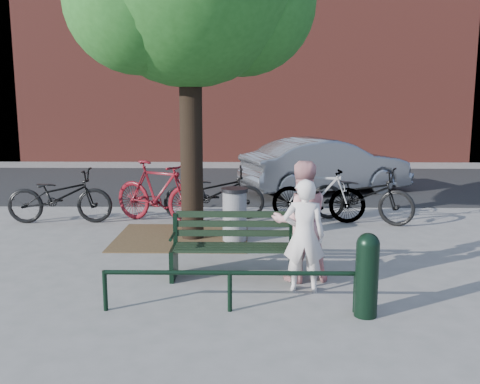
{
  "coord_description": "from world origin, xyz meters",
  "views": [
    {
      "loc": [
        0.22,
        -7.28,
        2.53
      ],
      "look_at": [
        0.09,
        1.0,
        1.07
      ],
      "focal_mm": 40.0,
      "sensor_mm": 36.0,
      "label": 1
    }
  ],
  "objects_px": {
    "person_left": "(304,236)",
    "bollard": "(367,272)",
    "bicycle_c": "(214,193)",
    "parked_car": "(326,166)",
    "litter_bin": "(235,215)",
    "park_bench": "(233,244)",
    "person_right": "(301,221)"
  },
  "relations": [
    {
      "from": "litter_bin",
      "to": "parked_car",
      "type": "height_order",
      "value": "parked_car"
    },
    {
      "from": "bicycle_c",
      "to": "parked_car",
      "type": "relative_size",
      "value": 0.47
    },
    {
      "from": "person_left",
      "to": "litter_bin",
      "type": "distance_m",
      "value": 2.68
    },
    {
      "from": "person_left",
      "to": "bollard",
      "type": "xyz_separation_m",
      "value": [
        0.65,
        -0.83,
        -0.21
      ]
    },
    {
      "from": "park_bench",
      "to": "bicycle_c",
      "type": "bearing_deg",
      "value": 97.79
    },
    {
      "from": "person_left",
      "to": "person_right",
      "type": "height_order",
      "value": "person_right"
    },
    {
      "from": "bicycle_c",
      "to": "person_right",
      "type": "bearing_deg",
      "value": -162.76
    },
    {
      "from": "litter_bin",
      "to": "bicycle_c",
      "type": "xyz_separation_m",
      "value": [
        -0.48,
        1.78,
        0.07
      ]
    },
    {
      "from": "park_bench",
      "to": "person_left",
      "type": "height_order",
      "value": "person_left"
    },
    {
      "from": "person_right",
      "to": "bicycle_c",
      "type": "relative_size",
      "value": 0.8
    },
    {
      "from": "person_right",
      "to": "bollard",
      "type": "bearing_deg",
      "value": 105.73
    },
    {
      "from": "person_right",
      "to": "parked_car",
      "type": "height_order",
      "value": "person_right"
    },
    {
      "from": "person_left",
      "to": "bicycle_c",
      "type": "xyz_separation_m",
      "value": [
        -1.46,
        4.26,
        -0.19
      ]
    },
    {
      "from": "park_bench",
      "to": "parked_car",
      "type": "distance_m",
      "value": 7.25
    },
    {
      "from": "parked_car",
      "to": "bicycle_c",
      "type": "bearing_deg",
      "value": 117.58
    },
    {
      "from": "park_bench",
      "to": "person_right",
      "type": "height_order",
      "value": "person_right"
    },
    {
      "from": "litter_bin",
      "to": "parked_car",
      "type": "xyz_separation_m",
      "value": [
        2.32,
        4.95,
        0.25
      ]
    },
    {
      "from": "park_bench",
      "to": "litter_bin",
      "type": "height_order",
      "value": "park_bench"
    },
    {
      "from": "person_left",
      "to": "bollard",
      "type": "distance_m",
      "value": 1.08
    },
    {
      "from": "person_left",
      "to": "person_right",
      "type": "relative_size",
      "value": 0.89
    },
    {
      "from": "person_left",
      "to": "park_bench",
      "type": "bearing_deg",
      "value": -24.14
    },
    {
      "from": "park_bench",
      "to": "bollard",
      "type": "xyz_separation_m",
      "value": [
        1.6,
        -1.39,
        0.06
      ]
    },
    {
      "from": "park_bench",
      "to": "person_left",
      "type": "distance_m",
      "value": 1.14
    },
    {
      "from": "person_right",
      "to": "bicycle_c",
      "type": "xyz_separation_m",
      "value": [
        -1.46,
        3.82,
        -0.29
      ]
    },
    {
      "from": "park_bench",
      "to": "person_left",
      "type": "relative_size",
      "value": 1.16
    },
    {
      "from": "park_bench",
      "to": "bicycle_c",
      "type": "relative_size",
      "value": 0.82
    },
    {
      "from": "bollard",
      "to": "parked_car",
      "type": "distance_m",
      "value": 8.3
    },
    {
      "from": "person_right",
      "to": "litter_bin",
      "type": "xyz_separation_m",
      "value": [
        -0.98,
        2.04,
        -0.36
      ]
    },
    {
      "from": "person_left",
      "to": "litter_bin",
      "type": "height_order",
      "value": "person_left"
    },
    {
      "from": "park_bench",
      "to": "parked_car",
      "type": "xyz_separation_m",
      "value": [
        2.29,
        6.87,
        0.26
      ]
    },
    {
      "from": "bollard",
      "to": "person_right",
      "type": "bearing_deg",
      "value": 117.1
    },
    {
      "from": "parked_car",
      "to": "park_bench",
      "type": "bearing_deg",
      "value": 140.54
    }
  ]
}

